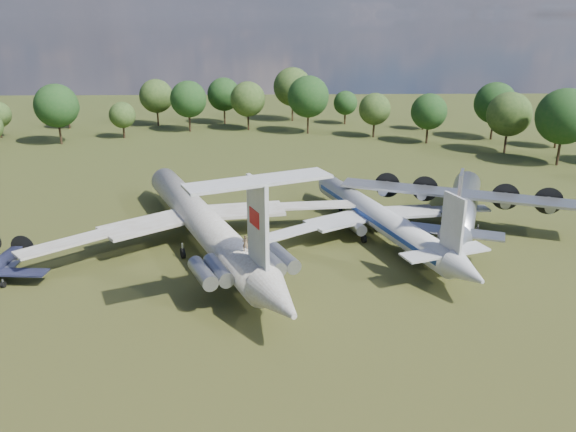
{
  "coord_description": "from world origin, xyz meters",
  "views": [
    {
      "loc": [
        8.75,
        -63.69,
        28.25
      ],
      "look_at": [
        10.56,
        0.95,
        5.0
      ],
      "focal_mm": 35.0,
      "sensor_mm": 36.0,
      "label": 1
    }
  ],
  "objects_px": {
    "il62_airliner": "(202,227)",
    "an12_transport": "(461,212)",
    "tu104_jet": "(378,222)",
    "person_on_il62": "(245,243)"
  },
  "relations": [
    {
      "from": "tu104_jet",
      "to": "an12_transport",
      "type": "xyz_separation_m",
      "value": [
        11.99,
        2.73,
        0.27
      ]
    },
    {
      "from": "il62_airliner",
      "to": "an12_transport",
      "type": "relative_size",
      "value": 1.49
    },
    {
      "from": "il62_airliner",
      "to": "an12_transport",
      "type": "bearing_deg",
      "value": -14.44
    },
    {
      "from": "tu104_jet",
      "to": "il62_airliner",
      "type": "bearing_deg",
      "value": 167.97
    },
    {
      "from": "person_on_il62",
      "to": "il62_airliner",
      "type": "bearing_deg",
      "value": -71.8
    },
    {
      "from": "il62_airliner",
      "to": "tu104_jet",
      "type": "bearing_deg",
      "value": -16.51
    },
    {
      "from": "tu104_jet",
      "to": "person_on_il62",
      "type": "height_order",
      "value": "person_on_il62"
    },
    {
      "from": "il62_airliner",
      "to": "person_on_il62",
      "type": "xyz_separation_m",
      "value": [
        6.17,
        -14.3,
        3.63
      ]
    },
    {
      "from": "tu104_jet",
      "to": "person_on_il62",
      "type": "xyz_separation_m",
      "value": [
        -16.88,
        -17.06,
        4.18
      ]
    },
    {
      "from": "il62_airliner",
      "to": "an12_transport",
      "type": "height_order",
      "value": "il62_airliner"
    }
  ]
}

